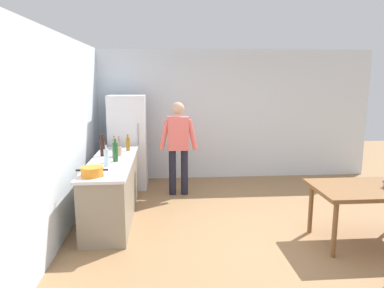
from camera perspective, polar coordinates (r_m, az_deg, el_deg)
The scene contains 15 objects.
ground_plane at distance 5.10m, azimuth 9.85°, elevation -14.22°, with size 14.00×14.00×0.00m, color #936D47.
wall_back at distance 7.62m, azimuth 4.60°, elevation 4.67°, with size 6.40×0.12×2.70m, color silver.
wall_left at distance 4.94m, azimuth -20.87°, elevation 0.85°, with size 0.12×5.60×2.70m, color silver.
kitchen_counter at distance 5.60m, azimuth -12.60°, elevation -7.10°, with size 0.64×2.20×0.90m.
refrigerator at distance 7.02m, azimuth -10.15°, elevation 0.34°, with size 0.70×0.67×1.80m.
person at distance 6.43m, azimuth -2.20°, elevation 0.28°, with size 0.70×0.22×1.70m.
dining_table at distance 5.13m, azimuth 26.39°, elevation -7.00°, with size 1.40×0.90×0.75m.
cooking_pot at distance 4.68m, azimuth -15.66°, elevation -4.25°, with size 0.40×0.28×0.12m.
utensil_jar at distance 5.79m, azimuth -11.69°, elevation -1.08°, with size 0.11×0.11×0.32m.
bottle_wine_dark at distance 5.82m, azimuth -14.10°, elevation -0.46°, with size 0.08×0.08×0.34m.
bottle_oil_amber at distance 6.15m, azimuth -10.19°, elevation 0.00°, with size 0.06×0.06×0.28m.
bottle_wine_green at distance 5.40m, azimuth -12.15°, elevation -1.22°, with size 0.08×0.08×0.34m.
bottle_water_clear at distance 5.14m, azimuth -13.52°, elevation -2.09°, with size 0.07×0.07×0.30m.
bottle_sauce_red at distance 6.29m, azimuth -12.31°, elevation -0.03°, with size 0.06×0.06×0.24m.
bottle_vinegar_tall at distance 5.67m, azimuth -12.35°, elevation -0.76°, with size 0.06×0.06×0.32m.
Camera 1 is at (-1.20, -4.48, 2.12)m, focal length 33.41 mm.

